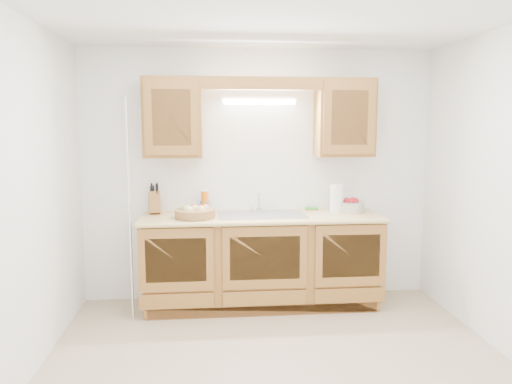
{
  "coord_description": "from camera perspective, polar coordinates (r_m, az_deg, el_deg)",
  "views": [
    {
      "loc": [
        -0.5,
        -3.49,
        1.76
      ],
      "look_at": [
        -0.09,
        0.85,
        1.17
      ],
      "focal_mm": 35.0,
      "sensor_mm": 36.0,
      "label": 1
    }
  ],
  "objects": [
    {
      "name": "room",
      "position": [
        3.56,
        2.66,
        -0.53
      ],
      "size": [
        3.52,
        3.5,
        2.5
      ],
      "color": "tan",
      "rests_on": "ground"
    },
    {
      "name": "wire_shelf_pole",
      "position": [
        4.54,
        -14.26,
        -2.16
      ],
      "size": [
        0.03,
        0.03,
        2.0
      ],
      "primitive_type": "cylinder",
      "color": "silver",
      "rests_on": "ground"
    },
    {
      "name": "fruit_basket",
      "position": [
        4.68,
        -6.97,
        -2.3
      ],
      "size": [
        0.39,
        0.39,
        0.12
      ],
      "rotation": [
        0.0,
        0.0,
        0.04
      ],
      "color": "#A06C40",
      "rests_on": "countertop"
    },
    {
      "name": "upper_cabinet_left",
      "position": [
        4.83,
        -9.47,
        8.38
      ],
      "size": [
        0.55,
        0.33,
        0.75
      ],
      "primitive_type": "cube",
      "color": "olive",
      "rests_on": "room"
    },
    {
      "name": "orange_canister",
      "position": [
        4.93,
        -5.86,
        -1.05
      ],
      "size": [
        0.08,
        0.08,
        0.22
      ],
      "rotation": [
        0.0,
        0.0,
        -0.09
      ],
      "color": "orange",
      "rests_on": "countertop"
    },
    {
      "name": "apple_bowl",
      "position": [
        5.02,
        10.73,
        -1.56
      ],
      "size": [
        0.32,
        0.32,
        0.15
      ],
      "rotation": [
        0.0,
        0.0,
        0.13
      ],
      "color": "silver",
      "rests_on": "countertop"
    },
    {
      "name": "sink",
      "position": [
        4.81,
        0.61,
        -3.46
      ],
      "size": [
        0.84,
        0.46,
        0.36
      ],
      "color": "#9E9EA3",
      "rests_on": "countertop"
    },
    {
      "name": "outlet_plate",
      "position": [
        5.22,
        10.71,
        0.86
      ],
      "size": [
        0.08,
        0.01,
        0.12
      ],
      "primitive_type": "cube",
      "color": "white",
      "rests_on": "room"
    },
    {
      "name": "sponge",
      "position": [
        5.1,
        6.38,
        -1.92
      ],
      "size": [
        0.13,
        0.09,
        0.03
      ],
      "rotation": [
        0.0,
        0.0,
        -0.08
      ],
      "color": "#CC333F",
      "rests_on": "countertop"
    },
    {
      "name": "soap_bottle",
      "position": [
        4.95,
        -5.86,
        -1.33
      ],
      "size": [
        0.1,
        0.1,
        0.17
      ],
      "primitive_type": "imported",
      "rotation": [
        0.0,
        0.0,
        -0.32
      ],
      "color": "blue",
      "rests_on": "countertop"
    },
    {
      "name": "knife_block",
      "position": [
        4.95,
        -11.54,
        -1.15
      ],
      "size": [
        0.14,
        0.19,
        0.31
      ],
      "rotation": [
        0.0,
        0.0,
        0.19
      ],
      "color": "olive",
      "rests_on": "countertop"
    },
    {
      "name": "upper_cabinet_right",
      "position": [
        5.0,
        10.07,
        8.34
      ],
      "size": [
        0.55,
        0.33,
        0.75
      ],
      "primitive_type": "cube",
      "color": "olive",
      "rests_on": "room"
    },
    {
      "name": "paper_towel",
      "position": [
        4.95,
        9.2,
        -0.79
      ],
      "size": [
        0.16,
        0.16,
        0.33
      ],
      "rotation": [
        0.0,
        0.0,
        -0.08
      ],
      "color": "silver",
      "rests_on": "countertop"
    },
    {
      "name": "valance",
      "position": [
        4.72,
        0.66,
        12.33
      ],
      "size": [
        2.2,
        0.05,
        0.12
      ],
      "primitive_type": "cube",
      "color": "olive",
      "rests_on": "room"
    },
    {
      "name": "countertop",
      "position": [
        4.78,
        0.64,
        -2.9
      ],
      "size": [
        2.3,
        0.63,
        0.04
      ],
      "primitive_type": "cube",
      "color": "#DBBE73",
      "rests_on": "base_cabinets"
    },
    {
      "name": "base_cabinets",
      "position": [
        4.89,
        0.61,
        -7.94
      ],
      "size": [
        2.2,
        0.6,
        0.86
      ],
      "primitive_type": "cube",
      "color": "olive",
      "rests_on": "ground"
    },
    {
      "name": "fluorescent_fixture",
      "position": [
        4.93,
        0.37,
        10.46
      ],
      "size": [
        0.76,
        0.08,
        0.08
      ],
      "color": "white",
      "rests_on": "room"
    }
  ]
}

